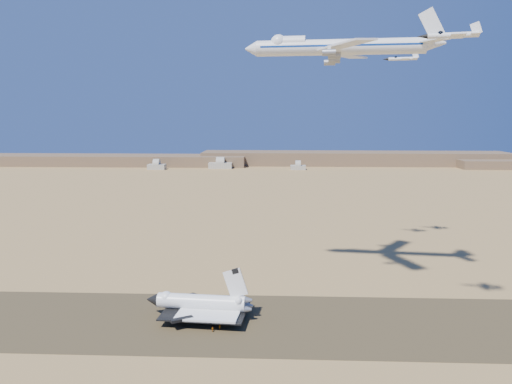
{
  "coord_description": "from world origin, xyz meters",
  "views": [
    {
      "loc": [
        14.53,
        -157.22,
        68.23
      ],
      "look_at": [
        7.23,
        8.0,
        42.77
      ],
      "focal_mm": 35.0,
      "sensor_mm": 36.0,
      "label": 1
    }
  ],
  "objects_px": {
    "carrier_747": "(334,47)",
    "chase_jet_d": "(402,59)",
    "crew_a": "(220,325)",
    "crew_c": "(213,329)",
    "shuttle": "(200,304)",
    "chase_jet_a": "(452,35)",
    "crew_b": "(220,327)",
    "chase_jet_c": "(373,51)"
  },
  "relations": [
    {
      "from": "shuttle",
      "to": "carrier_747",
      "type": "distance_m",
      "value": 103.17
    },
    {
      "from": "shuttle",
      "to": "crew_c",
      "type": "distance_m",
      "value": 13.22
    },
    {
      "from": "shuttle",
      "to": "crew_a",
      "type": "distance_m",
      "value": 11.9
    },
    {
      "from": "carrier_747",
      "to": "chase_jet_d",
      "type": "xyz_separation_m",
      "value": [
        38.6,
        57.72,
        2.05
      ]
    },
    {
      "from": "shuttle",
      "to": "chase_jet_a",
      "type": "xyz_separation_m",
      "value": [
        72.77,
        -18.57,
        84.88
      ]
    },
    {
      "from": "carrier_747",
      "to": "chase_jet_d",
      "type": "bearing_deg",
      "value": 62.36
    },
    {
      "from": "shuttle",
      "to": "chase_jet_d",
      "type": "bearing_deg",
      "value": 50.52
    },
    {
      "from": "crew_b",
      "to": "chase_jet_d",
      "type": "height_order",
      "value": "chase_jet_d"
    },
    {
      "from": "carrier_747",
      "to": "crew_c",
      "type": "height_order",
      "value": "carrier_747"
    },
    {
      "from": "crew_b",
      "to": "chase_jet_d",
      "type": "xyz_separation_m",
      "value": [
        76.9,
        95.34,
        93.87
      ]
    },
    {
      "from": "shuttle",
      "to": "crew_a",
      "type": "height_order",
      "value": "shuttle"
    },
    {
      "from": "crew_c",
      "to": "chase_jet_a",
      "type": "distance_m",
      "value": 111.64
    },
    {
      "from": "crew_c",
      "to": "chase_jet_c",
      "type": "distance_m",
      "value": 144.87
    },
    {
      "from": "chase_jet_a",
      "to": "shuttle",
      "type": "bearing_deg",
      "value": 179.03
    },
    {
      "from": "crew_a",
      "to": "crew_c",
      "type": "height_order",
      "value": "crew_a"
    },
    {
      "from": "crew_b",
      "to": "crew_c",
      "type": "height_order",
      "value": "crew_b"
    },
    {
      "from": "shuttle",
      "to": "chase_jet_c",
      "type": "height_order",
      "value": "chase_jet_c"
    },
    {
      "from": "chase_jet_c",
      "to": "crew_b",
      "type": "bearing_deg",
      "value": -113.63
    },
    {
      "from": "chase_jet_d",
      "to": "carrier_747",
      "type": "bearing_deg",
      "value": -112.27
    },
    {
      "from": "shuttle",
      "to": "chase_jet_a",
      "type": "height_order",
      "value": "chase_jet_a"
    },
    {
      "from": "crew_a",
      "to": "chase_jet_a",
      "type": "distance_m",
      "value": 110.66
    },
    {
      "from": "crew_a",
      "to": "crew_c",
      "type": "xyz_separation_m",
      "value": [
        -2.03,
        -3.05,
        -0.01
      ]
    },
    {
      "from": "carrier_747",
      "to": "crew_b",
      "type": "xyz_separation_m",
      "value": [
        -38.31,
        -37.62,
        -91.82
      ]
    },
    {
      "from": "crew_a",
      "to": "chase_jet_a",
      "type": "bearing_deg",
      "value": -111.2
    },
    {
      "from": "chase_jet_c",
      "to": "chase_jet_a",
      "type": "bearing_deg",
      "value": -75.78
    },
    {
      "from": "crew_c",
      "to": "chase_jet_d",
      "type": "height_order",
      "value": "chase_jet_d"
    },
    {
      "from": "chase_jet_c",
      "to": "crew_c",
      "type": "bearing_deg",
      "value": -113.99
    },
    {
      "from": "carrier_747",
      "to": "chase_jet_c",
      "type": "relative_size",
      "value": 4.95
    },
    {
      "from": "carrier_747",
      "to": "crew_a",
      "type": "distance_m",
      "value": 106.06
    },
    {
      "from": "crew_c",
      "to": "chase_jet_d",
      "type": "relative_size",
      "value": 0.1
    },
    {
      "from": "shuttle",
      "to": "chase_jet_d",
      "type": "distance_m",
      "value": 150.41
    },
    {
      "from": "crew_c",
      "to": "chase_jet_a",
      "type": "height_order",
      "value": "chase_jet_a"
    },
    {
      "from": "chase_jet_c",
      "to": "chase_jet_d",
      "type": "relative_size",
      "value": 0.88
    },
    {
      "from": "crew_b",
      "to": "chase_jet_c",
      "type": "xyz_separation_m",
      "value": [
        61.25,
        85.76,
        96.33
      ]
    },
    {
      "from": "carrier_747",
      "to": "crew_a",
      "type": "relative_size",
      "value": 42.66
    },
    {
      "from": "crew_c",
      "to": "chase_jet_c",
      "type": "bearing_deg",
      "value": -97.86
    },
    {
      "from": "crew_b",
      "to": "chase_jet_a",
      "type": "height_order",
      "value": "chase_jet_a"
    },
    {
      "from": "carrier_747",
      "to": "crew_a",
      "type": "bearing_deg",
      "value": -130.41
    },
    {
      "from": "chase_jet_a",
      "to": "crew_a",
      "type": "bearing_deg",
      "value": -175.64
    },
    {
      "from": "chase_jet_d",
      "to": "chase_jet_a",
      "type": "bearing_deg",
      "value": -84.95
    },
    {
      "from": "shuttle",
      "to": "crew_c",
      "type": "xyz_separation_m",
      "value": [
        5.56,
        -11.31,
        -3.97
      ]
    },
    {
      "from": "crew_a",
      "to": "chase_jet_d",
      "type": "bearing_deg",
      "value": -51.51
    }
  ]
}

